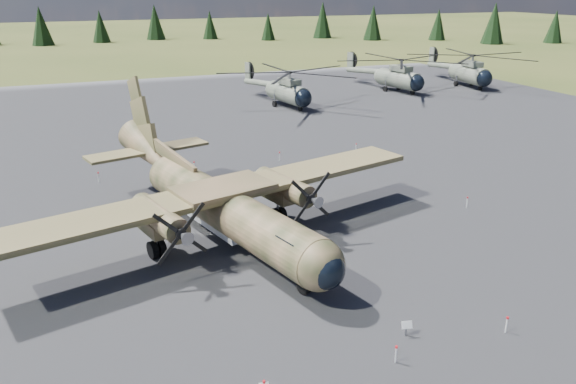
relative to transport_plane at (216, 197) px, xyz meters
name	(u,v)px	position (x,y,z in m)	size (l,w,h in m)	color
ground	(252,244)	(1.69, -2.06, -2.71)	(500.00, 500.00, 0.00)	brown
apron	(212,193)	(1.69, 7.94, -2.71)	(120.00, 120.00, 0.04)	#58585D
transport_plane	(216,197)	(0.00, 0.00, 0.00)	(28.38, 25.40, 9.42)	#373D21
helicopter_near	(287,82)	(19.39, 36.19, 0.70)	(21.90, 23.68, 4.80)	slate
helicopter_mid	(399,68)	(39.18, 40.63, 0.82)	(22.98, 24.61, 4.97)	slate
helicopter_far	(470,64)	(51.97, 40.09, 0.95)	(22.20, 24.81, 5.16)	slate
info_placard_right	(407,326)	(5.21, -14.04, -2.19)	(0.52, 0.30, 0.77)	gray
barrier_fence	(245,238)	(1.23, -2.13, -2.20)	(33.12, 29.62, 0.85)	silver
treeline	(238,164)	(1.50, -0.14, 2.04)	(303.81, 299.93, 10.97)	black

